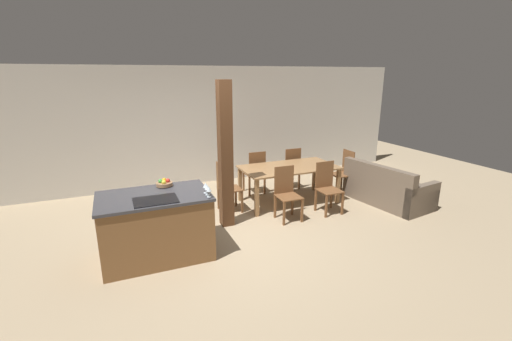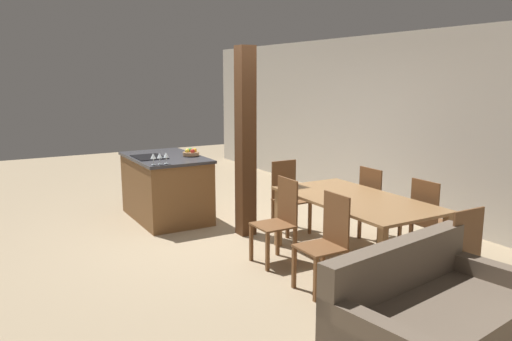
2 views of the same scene
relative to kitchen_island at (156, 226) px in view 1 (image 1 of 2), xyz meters
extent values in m
plane|color=#9E896B|center=(1.14, 0.32, -0.47)|extent=(16.00, 16.00, 0.00)
cube|color=beige|center=(1.14, 3.21, 0.88)|extent=(11.20, 0.08, 2.70)
cube|color=brown|center=(0.00, 0.00, -0.02)|extent=(1.46, 0.91, 0.89)
cube|color=#38383D|center=(0.00, 0.00, 0.44)|extent=(1.50, 0.95, 0.04)
cube|color=black|center=(0.00, -0.23, 0.47)|extent=(0.56, 0.40, 0.01)
cylinder|color=#99704C|center=(0.19, 0.33, 0.50)|extent=(0.24, 0.24, 0.05)
sphere|color=red|center=(0.25, 0.33, 0.54)|extent=(0.07, 0.07, 0.07)
sphere|color=gold|center=(0.20, 0.38, 0.54)|extent=(0.07, 0.07, 0.07)
sphere|color=#3D8E38|center=(0.14, 0.34, 0.54)|extent=(0.07, 0.07, 0.07)
sphere|color=yellow|center=(0.18, 0.27, 0.54)|extent=(0.06, 0.06, 0.06)
cylinder|color=silver|center=(0.67, -0.40, 0.47)|extent=(0.06, 0.06, 0.00)
cylinder|color=silver|center=(0.67, -0.40, 0.51)|extent=(0.01, 0.01, 0.08)
cone|color=silver|center=(0.67, -0.40, 0.59)|extent=(0.07, 0.07, 0.07)
cylinder|color=silver|center=(0.67, -0.31, 0.47)|extent=(0.06, 0.06, 0.00)
cylinder|color=silver|center=(0.67, -0.31, 0.51)|extent=(0.01, 0.01, 0.08)
cone|color=silver|center=(0.67, -0.31, 0.59)|extent=(0.07, 0.07, 0.07)
cylinder|color=silver|center=(0.67, -0.22, 0.47)|extent=(0.06, 0.06, 0.00)
cylinder|color=silver|center=(0.67, -0.22, 0.51)|extent=(0.01, 0.01, 0.08)
cone|color=silver|center=(0.67, -0.22, 0.59)|extent=(0.07, 0.07, 0.07)
cube|color=olive|center=(2.74, 1.21, 0.26)|extent=(1.90, 1.01, 0.03)
cube|color=olive|center=(1.85, 0.77, -0.11)|extent=(0.07, 0.07, 0.71)
cube|color=olive|center=(3.62, 0.77, -0.11)|extent=(0.07, 0.07, 0.71)
cube|color=olive|center=(1.85, 1.64, -0.11)|extent=(0.07, 0.07, 0.71)
cube|color=olive|center=(3.62, 1.64, -0.11)|extent=(0.07, 0.07, 0.71)
cube|color=brown|center=(2.31, 0.40, -0.03)|extent=(0.40, 0.40, 0.02)
cube|color=brown|center=(2.31, 0.59, 0.23)|extent=(0.38, 0.02, 0.50)
cube|color=brown|center=(2.13, 0.22, -0.25)|extent=(0.04, 0.04, 0.43)
cube|color=brown|center=(2.49, 0.22, -0.25)|extent=(0.04, 0.04, 0.43)
cube|color=brown|center=(2.13, 0.58, -0.25)|extent=(0.04, 0.04, 0.43)
cube|color=brown|center=(2.49, 0.58, -0.25)|extent=(0.04, 0.04, 0.43)
cube|color=brown|center=(3.17, 0.40, -0.03)|extent=(0.40, 0.40, 0.02)
cube|color=brown|center=(3.17, 0.59, 0.23)|extent=(0.38, 0.02, 0.50)
cube|color=brown|center=(2.99, 0.22, -0.25)|extent=(0.04, 0.04, 0.43)
cube|color=brown|center=(3.34, 0.22, -0.25)|extent=(0.04, 0.04, 0.43)
cube|color=brown|center=(2.99, 0.58, -0.25)|extent=(0.04, 0.04, 0.43)
cube|color=brown|center=(3.34, 0.58, -0.25)|extent=(0.04, 0.04, 0.43)
cube|color=brown|center=(2.31, 2.01, -0.03)|extent=(0.40, 0.40, 0.02)
cube|color=brown|center=(2.31, 1.82, 0.23)|extent=(0.38, 0.02, 0.50)
cube|color=brown|center=(2.49, 2.19, -0.25)|extent=(0.04, 0.04, 0.43)
cube|color=brown|center=(2.13, 2.19, -0.25)|extent=(0.04, 0.04, 0.43)
cube|color=brown|center=(2.49, 1.83, -0.25)|extent=(0.04, 0.04, 0.43)
cube|color=brown|center=(2.13, 1.83, -0.25)|extent=(0.04, 0.04, 0.43)
cube|color=brown|center=(3.17, 2.01, -0.03)|extent=(0.40, 0.40, 0.02)
cube|color=brown|center=(3.17, 1.82, 0.23)|extent=(0.38, 0.02, 0.50)
cube|color=brown|center=(3.34, 2.19, -0.25)|extent=(0.04, 0.04, 0.43)
cube|color=brown|center=(2.99, 2.19, -0.25)|extent=(0.04, 0.04, 0.43)
cube|color=brown|center=(3.34, 1.83, -0.25)|extent=(0.04, 0.04, 0.43)
cube|color=brown|center=(2.99, 1.83, -0.25)|extent=(0.04, 0.04, 0.43)
cube|color=brown|center=(1.49, 1.21, -0.03)|extent=(0.40, 0.40, 0.02)
cube|color=brown|center=(1.30, 1.21, 0.23)|extent=(0.02, 0.38, 0.50)
cube|color=brown|center=(1.67, 1.03, -0.25)|extent=(0.04, 0.04, 0.43)
cube|color=brown|center=(1.67, 1.38, -0.25)|extent=(0.04, 0.04, 0.43)
cube|color=brown|center=(1.31, 1.03, -0.25)|extent=(0.04, 0.04, 0.43)
cube|color=brown|center=(1.31, 1.38, -0.25)|extent=(0.04, 0.04, 0.43)
cube|color=brown|center=(3.99, 1.21, -0.03)|extent=(0.40, 0.40, 0.02)
cube|color=brown|center=(4.18, 1.21, 0.23)|extent=(0.02, 0.38, 0.50)
cube|color=brown|center=(3.81, 1.38, -0.25)|extent=(0.04, 0.04, 0.43)
cube|color=brown|center=(3.81, 1.03, -0.25)|extent=(0.04, 0.04, 0.43)
cube|color=brown|center=(4.17, 1.38, -0.25)|extent=(0.04, 0.04, 0.43)
cube|color=brown|center=(4.17, 1.03, -0.25)|extent=(0.04, 0.04, 0.43)
cube|color=brown|center=(4.58, 0.40, -0.24)|extent=(1.10, 1.74, 0.44)
cube|color=brown|center=(4.23, 0.34, 0.17)|extent=(0.40, 1.64, 0.38)
cube|color=brown|center=(4.69, -0.34, -0.17)|extent=(0.88, 0.27, 0.58)
cube|color=brown|center=(4.46, 1.14, -0.17)|extent=(0.88, 0.27, 0.58)
cube|color=#4C2D19|center=(1.24, 0.65, 0.75)|extent=(0.21, 0.21, 2.44)
camera|label=1|loc=(-0.41, -4.60, 2.05)|focal=24.00mm
camera|label=2|loc=(6.82, -2.43, 1.60)|focal=35.00mm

